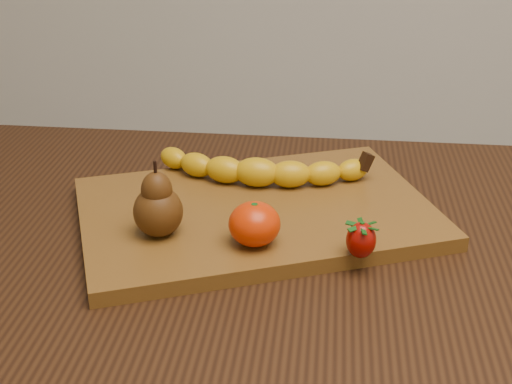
# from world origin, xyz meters

# --- Properties ---
(table) EXTENTS (1.00, 0.70, 0.76)m
(table) POSITION_xyz_m (0.00, 0.00, 0.66)
(table) COLOR black
(table) RESTS_ON ground
(cutting_board) EXTENTS (0.53, 0.45, 0.02)m
(cutting_board) POSITION_xyz_m (-0.01, 0.05, 0.77)
(cutting_board) COLOR brown
(cutting_board) RESTS_ON table
(banana) EXTENTS (0.26, 0.08, 0.04)m
(banana) POSITION_xyz_m (-0.01, 0.11, 0.80)
(banana) COLOR #D3A209
(banana) RESTS_ON cutting_board
(pear) EXTENTS (0.08, 0.08, 0.09)m
(pear) POSITION_xyz_m (-0.11, -0.04, 0.83)
(pear) COLOR #47270B
(pear) RESTS_ON cutting_board
(mandarin) EXTENTS (0.07, 0.07, 0.05)m
(mandarin) POSITION_xyz_m (0.00, -0.05, 0.81)
(mandarin) COLOR red
(mandarin) RESTS_ON cutting_board
(strawberry) EXTENTS (0.05, 0.05, 0.04)m
(strawberry) POSITION_xyz_m (0.13, -0.06, 0.80)
(strawberry) COLOR #920A03
(strawberry) RESTS_ON cutting_board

